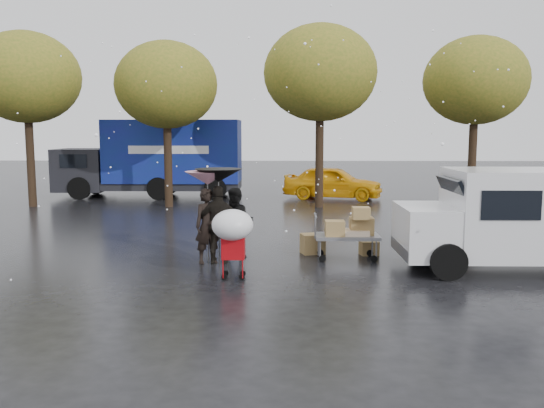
{
  "coord_description": "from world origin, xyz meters",
  "views": [
    {
      "loc": [
        1.03,
        -12.76,
        3.04
      ],
      "look_at": [
        0.79,
        1.0,
        1.27
      ],
      "focal_mm": 38.0,
      "sensor_mm": 36.0,
      "label": 1
    }
  ],
  "objects_px": {
    "shopping_cart": "(233,229)",
    "white_van": "(520,217)",
    "person_black": "(219,225)",
    "yellow_taxi": "(333,182)",
    "vendor_cart": "(351,229)",
    "blue_truck": "(156,159)",
    "person_pink": "(208,226)"
  },
  "relations": [
    {
      "from": "person_black",
      "to": "yellow_taxi",
      "type": "height_order",
      "value": "person_black"
    },
    {
      "from": "vendor_cart",
      "to": "yellow_taxi",
      "type": "bearing_deg",
      "value": 86.99
    },
    {
      "from": "white_van",
      "to": "blue_truck",
      "type": "xyz_separation_m",
      "value": [
        -10.97,
        13.69,
        0.6
      ]
    },
    {
      "from": "person_black",
      "to": "vendor_cart",
      "type": "bearing_deg",
      "value": -170.83
    },
    {
      "from": "person_pink",
      "to": "shopping_cart",
      "type": "bearing_deg",
      "value": -90.93
    },
    {
      "from": "vendor_cart",
      "to": "white_van",
      "type": "relative_size",
      "value": 0.31
    },
    {
      "from": "person_black",
      "to": "shopping_cart",
      "type": "xyz_separation_m",
      "value": [
        0.44,
        -1.49,
        0.17
      ]
    },
    {
      "from": "shopping_cart",
      "to": "white_van",
      "type": "relative_size",
      "value": 0.3
    },
    {
      "from": "white_van",
      "to": "blue_truck",
      "type": "relative_size",
      "value": 0.59
    },
    {
      "from": "vendor_cart",
      "to": "blue_truck",
      "type": "distance_m",
      "value": 14.8
    },
    {
      "from": "person_pink",
      "to": "vendor_cart",
      "type": "xyz_separation_m",
      "value": [
        3.31,
        0.44,
        -0.14
      ]
    },
    {
      "from": "white_van",
      "to": "yellow_taxi",
      "type": "bearing_deg",
      "value": 102.78
    },
    {
      "from": "shopping_cart",
      "to": "yellow_taxi",
      "type": "relative_size",
      "value": 0.34
    },
    {
      "from": "yellow_taxi",
      "to": "shopping_cart",
      "type": "bearing_deg",
      "value": -177.87
    },
    {
      "from": "shopping_cart",
      "to": "person_black",
      "type": "bearing_deg",
      "value": 106.4
    },
    {
      "from": "vendor_cart",
      "to": "person_black",
      "type": "bearing_deg",
      "value": -171.17
    },
    {
      "from": "person_pink",
      "to": "blue_truck",
      "type": "relative_size",
      "value": 0.21
    },
    {
      "from": "white_van",
      "to": "yellow_taxi",
      "type": "relative_size",
      "value": 1.13
    },
    {
      "from": "person_pink",
      "to": "vendor_cart",
      "type": "relative_size",
      "value": 1.14
    },
    {
      "from": "blue_truck",
      "to": "white_van",
      "type": "bearing_deg",
      "value": -51.29
    },
    {
      "from": "vendor_cart",
      "to": "blue_truck",
      "type": "height_order",
      "value": "blue_truck"
    },
    {
      "from": "shopping_cart",
      "to": "white_van",
      "type": "xyz_separation_m",
      "value": [
        6.21,
        1.05,
        0.1
      ]
    },
    {
      "from": "person_pink",
      "to": "blue_truck",
      "type": "height_order",
      "value": "blue_truck"
    },
    {
      "from": "person_pink",
      "to": "shopping_cart",
      "type": "xyz_separation_m",
      "value": [
        0.69,
        -1.53,
        0.2
      ]
    },
    {
      "from": "person_pink",
      "to": "yellow_taxi",
      "type": "relative_size",
      "value": 0.4
    },
    {
      "from": "person_black",
      "to": "blue_truck",
      "type": "height_order",
      "value": "blue_truck"
    },
    {
      "from": "person_black",
      "to": "yellow_taxi",
      "type": "relative_size",
      "value": 0.41
    },
    {
      "from": "shopping_cart",
      "to": "yellow_taxi",
      "type": "height_order",
      "value": "yellow_taxi"
    },
    {
      "from": "white_van",
      "to": "vendor_cart",
      "type": "bearing_deg",
      "value": 165.75
    },
    {
      "from": "shopping_cart",
      "to": "white_van",
      "type": "bearing_deg",
      "value": 9.64
    },
    {
      "from": "vendor_cart",
      "to": "white_van",
      "type": "xyz_separation_m",
      "value": [
        3.59,
        -0.91,
        0.43
      ]
    },
    {
      "from": "shopping_cart",
      "to": "blue_truck",
      "type": "relative_size",
      "value": 0.18
    }
  ]
}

